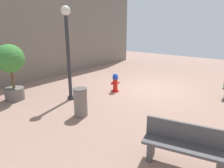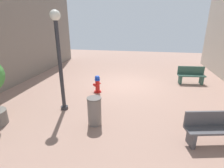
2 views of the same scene
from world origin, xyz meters
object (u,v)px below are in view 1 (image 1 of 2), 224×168
fire_hydrant (115,83)px  trash_bin (81,102)px  bench_far (185,145)px  planter_tree (11,65)px  street_lamp (68,44)px

fire_hydrant → trash_bin: size_ratio=0.89×
bench_far → planter_tree: size_ratio=0.80×
fire_hydrant → street_lamp: street_lamp is taller
trash_bin → street_lamp: bearing=-28.9°
bench_far → street_lamp: bearing=-12.9°
fire_hydrant → planter_tree: bearing=52.1°
street_lamp → bench_far: bearing=167.1°
trash_bin → planter_tree: bearing=10.9°
fire_hydrant → bench_far: 5.24m
fire_hydrant → trash_bin: bearing=103.1°
fire_hydrant → planter_tree: (2.63, 3.38, 1.03)m
fire_hydrant → planter_tree: size_ratio=0.38×
fire_hydrant → trash_bin: 2.82m
bench_far → trash_bin: 3.60m
bench_far → street_lamp: street_lamp is taller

